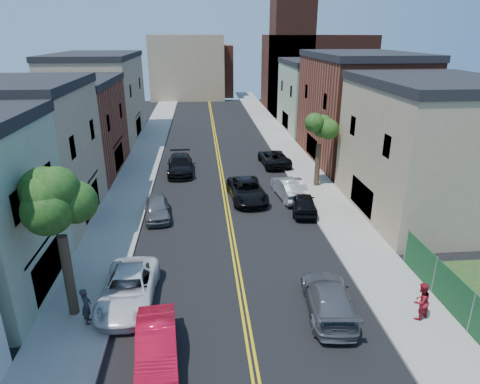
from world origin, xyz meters
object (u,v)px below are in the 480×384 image
object	(u,v)px
pedestrian_left	(86,306)
red_sedan	(157,345)
black_car_right	(303,203)
grey_car_left	(157,208)
pedestrian_right	(421,301)
black_suv_lane	(247,190)
dark_car_right_far	(274,158)
grey_car_right	(329,298)
black_car_left	(180,165)
white_pickup	(129,289)
silver_car_right	(289,188)

from	to	relation	value
pedestrian_left	red_sedan	bearing A→B (deg)	-135.22
red_sedan	black_car_right	bearing A→B (deg)	51.26
black_car_right	grey_car_left	bearing A→B (deg)	6.60
red_sedan	pedestrian_right	xyz separation A→B (m)	(11.63, 1.34, 0.31)
red_sedan	black_suv_lane	size ratio (longest dim) A/B	0.80
red_sedan	dark_car_right_far	world-z (taller)	dark_car_right_far
grey_car_right	dark_car_right_far	xyz separation A→B (m)	(1.45, 23.37, 0.01)
black_car_left	dark_car_right_far	world-z (taller)	black_car_left
white_pickup	silver_car_right	xyz separation A→B (m)	(10.56, 12.91, 0.07)
black_car_right	pedestrian_left	distance (m)	17.07
red_sedan	white_pickup	bearing A→B (deg)	107.83
pedestrian_left	pedestrian_right	distance (m)	14.95
grey_car_left	silver_car_right	world-z (taller)	silver_car_right
black_car_right	red_sedan	bearing A→B (deg)	63.17
silver_car_right	white_pickup	bearing A→B (deg)	44.72
black_car_left	grey_car_left	bearing A→B (deg)	-98.63
dark_car_right_far	pedestrian_right	size ratio (longest dim) A/B	3.00
silver_car_right	pedestrian_left	world-z (taller)	pedestrian_left
grey_car_left	black_car_left	distance (m)	10.09
white_pickup	grey_car_left	distance (m)	10.02
dark_car_right_far	black_suv_lane	distance (m)	9.66
pedestrian_left	black_car_left	bearing A→B (deg)	-17.10
black_suv_lane	grey_car_right	bearing A→B (deg)	-85.67
black_suv_lane	pedestrian_right	distance (m)	16.64
pedestrian_right	grey_car_right	bearing A→B (deg)	-38.34
grey_car_right	silver_car_right	xyz separation A→B (m)	(1.15, 14.56, 0.08)
silver_car_right	pedestrian_left	size ratio (longest dim) A/B	2.88
red_sedan	black_car_right	size ratio (longest dim) A/B	1.05
black_car_left	grey_car_right	world-z (taller)	black_car_left
black_car_left	black_car_right	xyz separation A→B (m)	(9.30, -10.05, -0.09)
black_car_right	pedestrian_left	bearing A→B (deg)	49.34
grey_car_right	white_pickup	bearing A→B (deg)	-3.85
grey_car_right	black_suv_lane	distance (m)	14.61
black_car_right	silver_car_right	bearing A→B (deg)	-74.72
pedestrian_left	pedestrian_right	size ratio (longest dim) A/B	0.96
dark_car_right_far	black_suv_lane	xyz separation A→B (m)	(-3.68, -8.93, 0.03)
white_pickup	dark_car_right_far	world-z (taller)	white_pickup
black_car_left	black_suv_lane	distance (m)	9.07
dark_car_right_far	grey_car_left	bearing A→B (deg)	44.86
pedestrian_right	grey_car_left	bearing A→B (deg)	-68.29
black_car_left	dark_car_right_far	bearing A→B (deg)	8.89
dark_car_right_far	black_suv_lane	world-z (taller)	black_suv_lane
white_pickup	pedestrian_right	distance (m)	13.60
white_pickup	black_suv_lane	bearing A→B (deg)	61.79
silver_car_right	pedestrian_right	size ratio (longest dim) A/B	2.77
dark_car_right_far	silver_car_right	bearing A→B (deg)	84.50
white_pickup	dark_car_right_far	bearing A→B (deg)	64.53
white_pickup	black_car_right	size ratio (longest dim) A/B	1.27
grey_car_left	dark_car_right_far	size ratio (longest dim) A/B	0.78
red_sedan	white_pickup	world-z (taller)	white_pickup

